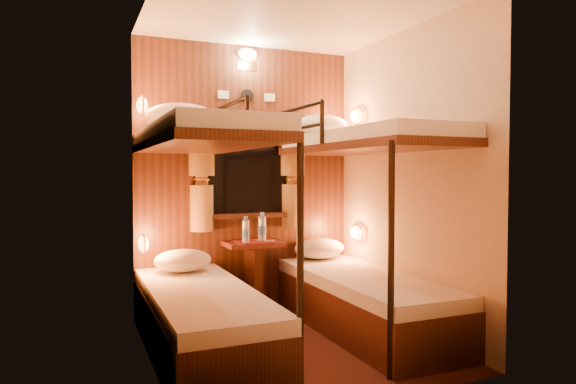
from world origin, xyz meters
name	(u,v)px	position (x,y,z in m)	size (l,w,h in m)	color
floor	(291,344)	(0.00, 0.00, 0.00)	(2.10, 2.10, 0.00)	#37170F
ceiling	(291,13)	(0.00, 0.00, 2.40)	(2.10, 2.10, 0.00)	silver
wall_back	(246,179)	(0.00, 1.05, 1.20)	(2.40, 2.40, 0.00)	#C6B293
wall_front	(368,183)	(0.00, -1.05, 1.20)	(2.40, 2.40, 0.00)	#C6B293
wall_left	(150,181)	(-1.00, 0.00, 1.20)	(2.40, 2.40, 0.00)	#C6B293
wall_right	(406,180)	(1.00, 0.00, 1.20)	(2.40, 2.40, 0.00)	#C6B293
back_panel	(247,179)	(0.00, 1.04, 1.20)	(2.00, 0.03, 2.40)	#321E0E
bunk_left	(201,273)	(-0.65, 0.07, 0.56)	(0.72, 1.90, 1.82)	#321E0E
bunk_right	(363,261)	(0.65, 0.07, 0.56)	(0.72, 1.90, 1.82)	#321E0E
window	(248,181)	(0.00, 1.00, 1.18)	(1.00, 0.12, 0.79)	black
curtains	(249,172)	(0.00, 0.97, 1.26)	(1.10, 0.22, 1.00)	olive
back_fixtures	(247,63)	(0.00, 1.00, 2.25)	(0.54, 0.09, 0.48)	black
reading_lamps	(259,175)	(0.00, 0.70, 1.24)	(2.00, 0.20, 1.25)	orange
table	(253,268)	(0.00, 0.85, 0.41)	(0.50, 0.34, 0.66)	#501612
bottle_left	(246,232)	(-0.09, 0.79, 0.75)	(0.07, 0.07, 0.23)	#99BFE5
bottle_right	(262,228)	(0.09, 0.87, 0.76)	(0.07, 0.07, 0.26)	#99BFE5
sachet_a	(269,241)	(0.14, 0.81, 0.65)	(0.09, 0.07, 0.01)	silver
sachet_b	(260,240)	(0.09, 0.91, 0.65)	(0.08, 0.06, 0.01)	silver
pillow_lower_left	(183,260)	(-0.65, 0.71, 0.55)	(0.46, 0.33, 0.18)	silver
pillow_lower_right	(319,248)	(0.65, 0.85, 0.55)	(0.49, 0.35, 0.19)	silver
pillow_upper_left	(182,117)	(-0.65, 0.70, 1.70)	(0.57, 0.41, 0.22)	silver
pillow_upper_right	(321,126)	(0.65, 0.81, 1.69)	(0.51, 0.37, 0.20)	silver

